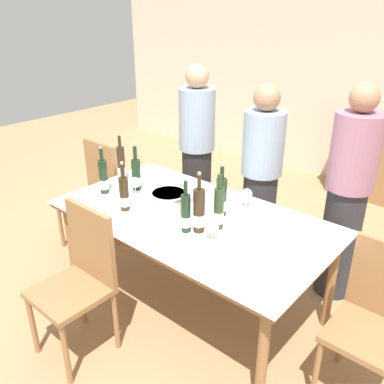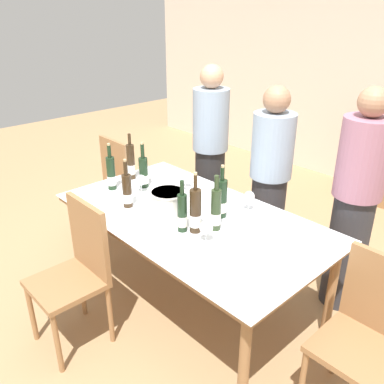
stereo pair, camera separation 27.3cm
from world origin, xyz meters
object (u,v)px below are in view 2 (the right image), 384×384
Objects in this scene: wine_glass_3 at (180,180)px; person_guest_right at (355,205)px; dining_table at (192,223)px; wine_glass_1 at (196,192)px; wine_bottle_6 at (195,212)px; chair_right_end at (369,330)px; wine_bottle_0 at (144,173)px; wine_glass_2 at (141,181)px; wine_bottle_3 at (111,174)px; person_host at (210,153)px; chair_left_end at (107,185)px; wine_bottle_1 at (127,191)px; chair_near_front at (77,266)px; ice_bucket at (168,204)px; wine_bottle_2 at (182,214)px; wine_glass_4 at (206,228)px; person_guest_left at (270,183)px; wine_bottle_5 at (131,163)px; wine_bottle_4 at (216,210)px; wine_glass_0 at (186,177)px; wine_bottle_7 at (222,199)px; wine_glass_5 at (249,197)px.

wine_glass_3 is 0.09× the size of person_guest_right.
dining_table is 14.26× the size of wine_glass_1.
wine_glass_1 is at bearing 135.52° from wine_bottle_6.
chair_right_end is at bearing -2.81° from wine_glass_1.
wine_glass_2 is (0.07, -0.08, -0.02)m from wine_bottle_0.
wine_bottle_3 is 2.50× the size of wine_glass_3.
wine_glass_1 is at bearing 177.19° from chair_right_end.
person_guest_right is (1.46, -0.06, 0.00)m from person_host.
wine_glass_2 is at bearing -8.98° from chair_left_end.
wine_bottle_1 reaches higher than chair_near_front.
wine_bottle_2 is at bearing -11.72° from ice_bucket.
wine_bottle_3 is 0.39× the size of chair_near_front.
wine_glass_1 is at bearing 142.86° from wine_glass_4.
wine_bottle_3 is 0.40× the size of chair_right_end.
chair_left_end is at bearing -151.02° from person_guest_left.
wine_bottle_2 is 0.36× the size of chair_near_front.
wine_glass_4 is (1.07, -0.02, -0.03)m from wine_bottle_3.
person_host reaches higher than wine_bottle_1.
wine_glass_2 is 0.95× the size of wine_glass_3.
wine_bottle_5 is at bearing 162.87° from ice_bucket.
wine_bottle_4 reaches higher than wine_glass_0.
wine_glass_1 is at bearing 81.15° from chair_near_front.
wine_bottle_0 is at bearing 159.49° from ice_bucket.
person_guest_right is (0.51, 0.86, -0.07)m from wine_bottle_4.
person_guest_right is (0.70, 0.03, 0.04)m from person_guest_left.
wine_glass_1 is (-0.12, 0.15, 0.16)m from dining_table.
wine_glass_3 is at bearing -149.42° from person_guest_right.
wine_bottle_2 is at bearing -13.96° from wine_glass_2.
wine_glass_2 is (-0.66, 0.17, -0.03)m from wine_bottle_2.
wine_bottle_0 is at bearing 124.49° from wine_bottle_1.
wine_glass_0 is at bearing 153.70° from wine_bottle_4.
wine_bottle_0 is at bearing -173.80° from wine_bottle_7.
wine_glass_5 is (0.60, 0.05, 0.01)m from wine_glass_0.
ice_bucket reaches higher than wine_glass_4.
person_guest_right is (0.58, 0.97, -0.07)m from wine_bottle_6.
person_guest_left is at bearing 28.98° from chair_left_end.
person_guest_left is (0.12, 0.96, -0.08)m from ice_bucket.
chair_left_end is at bearing 168.58° from wine_bottle_2.
wine_glass_0 is 0.69m from person_host.
person_guest_right is (0.60, 0.70, -0.06)m from wine_bottle_7.
chair_left_end is (-1.40, -0.05, -0.33)m from wine_bottle_7.
wine_bottle_7 reaches higher than wine_glass_1.
chair_left_end is at bearing -159.44° from person_guest_right.
wine_glass_5 reaches higher than wine_glass_0.
wine_glass_4 is at bearing 46.15° from chair_near_front.
wine_bottle_3 is 1.10m from wine_glass_5.
wine_bottle_0 reaches higher than chair_near_front.
chair_left_end is (-0.50, 0.24, -0.33)m from wine_bottle_3.
wine_glass_0 is 0.60m from wine_glass_5.
person_host is at bearing 128.61° from wine_glass_1.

